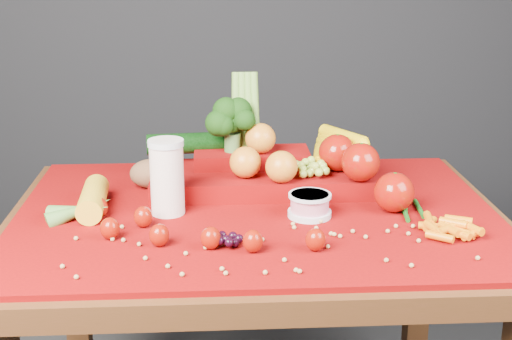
{
  "coord_description": "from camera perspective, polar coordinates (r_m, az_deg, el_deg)",
  "views": [
    {
      "loc": [
        -0.09,
        -1.47,
        1.32
      ],
      "look_at": [
        0.0,
        0.02,
        0.85
      ],
      "focal_mm": 50.0,
      "sensor_mm": 36.0,
      "label": 1
    }
  ],
  "objects": [
    {
      "name": "potato",
      "position": [
        1.73,
        -8.38,
        -0.29
      ],
      "size": [
        0.1,
        0.08,
        0.07
      ],
      "primitive_type": "ellipsoid",
      "color": "brown",
      "rests_on": "red_cloth"
    },
    {
      "name": "red_cloth",
      "position": [
        1.57,
        0.04,
        -3.48
      ],
      "size": [
        1.05,
        0.75,
        0.01
      ],
      "primitive_type": "cube",
      "color": "#760403",
      "rests_on": "table"
    },
    {
      "name": "dark_grape_cluster",
      "position": [
        1.39,
        -2.33,
        -5.6
      ],
      "size": [
        0.06,
        0.05,
        0.03
      ],
      "primitive_type": null,
      "color": "black",
      "rests_on": "red_cloth"
    },
    {
      "name": "baby_carrot_pile",
      "position": [
        1.5,
        15.05,
        -4.37
      ],
      "size": [
        0.18,
        0.17,
        0.03
      ],
      "primitive_type": null,
      "color": "orange",
      "rests_on": "red_cloth"
    },
    {
      "name": "produce_mound",
      "position": [
        1.7,
        1.68,
        0.48
      ],
      "size": [
        0.6,
        0.37,
        0.27
      ],
      "color": "#760403",
      "rests_on": "red_cloth"
    },
    {
      "name": "green_bean_pile",
      "position": [
        1.62,
        12.22,
        -2.91
      ],
      "size": [
        0.14,
        0.12,
        0.01
      ],
      "primitive_type": null,
      "color": "#124F12",
      "rests_on": "red_cloth"
    },
    {
      "name": "yogurt_bowl",
      "position": [
        1.54,
        4.31,
        -2.76
      ],
      "size": [
        0.09,
        0.09,
        0.05
      ],
      "rotation": [
        0.0,
        0.0,
        0.07
      ],
      "color": "silver",
      "rests_on": "red_cloth"
    },
    {
      "name": "milk_glass",
      "position": [
        1.54,
        -7.14,
        -0.35
      ],
      "size": [
        0.08,
        0.08,
        0.17
      ],
      "rotation": [
        0.0,
        0.0,
        0.42
      ],
      "color": "silver",
      "rests_on": "red_cloth"
    },
    {
      "name": "soybean_scatter",
      "position": [
        1.39,
        0.53,
        -6.05
      ],
      "size": [
        0.84,
        0.24,
        0.01
      ],
      "primitive_type": null,
      "color": "tan",
      "rests_on": "red_cloth"
    },
    {
      "name": "table",
      "position": [
        1.61,
        0.04,
        -6.82
      ],
      "size": [
        1.1,
        0.8,
        0.75
      ],
      "color": "#3B210D",
      "rests_on": "ground"
    },
    {
      "name": "strawberry_scatter",
      "position": [
        1.44,
        -6.03,
        -4.29
      ],
      "size": [
        0.48,
        0.28,
        0.05
      ],
      "color": "maroon",
      "rests_on": "red_cloth"
    },
    {
      "name": "corn_ear",
      "position": [
        1.57,
        -13.64,
        -2.9
      ],
      "size": [
        0.19,
        0.24,
        0.06
      ],
      "rotation": [
        0.0,
        0.0,
        1.63
      ],
      "color": "yellow",
      "rests_on": "red_cloth"
    }
  ]
}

